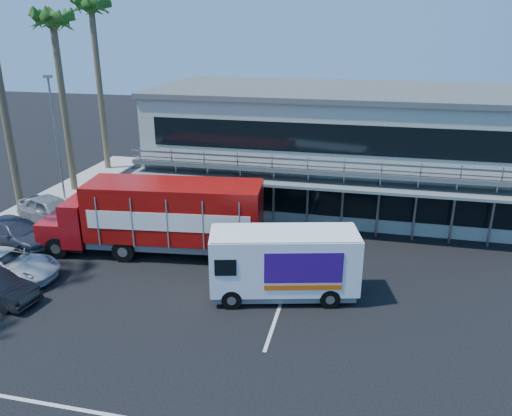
# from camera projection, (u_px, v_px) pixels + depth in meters

# --- Properties ---
(ground) EXTENTS (120.00, 120.00, 0.00)m
(ground) POSITION_uv_depth(u_px,v_px,m) (226.00, 315.00, 20.00)
(ground) COLOR black
(ground) RESTS_ON ground
(building) EXTENTS (22.40, 12.00, 7.30)m
(building) POSITION_uv_depth(u_px,v_px,m) (334.00, 146.00, 31.79)
(building) COLOR #979C8F
(building) RESTS_ON ground
(curb_strip) EXTENTS (3.00, 32.00, 0.16)m
(curb_strip) POSITION_uv_depth(u_px,v_px,m) (3.00, 227.00, 28.56)
(curb_strip) COLOR #A5A399
(curb_strip) RESTS_ON ground
(palm_e) EXTENTS (2.80, 2.80, 12.25)m
(palm_e) POSITION_uv_depth(u_px,v_px,m) (54.00, 31.00, 31.26)
(palm_e) COLOR brown
(palm_e) RESTS_ON ground
(palm_f) EXTENTS (2.80, 2.80, 13.25)m
(palm_f) POSITION_uv_depth(u_px,v_px,m) (92.00, 17.00, 36.07)
(palm_f) COLOR brown
(palm_f) RESTS_ON ground
(light_pole_far) EXTENTS (0.50, 0.25, 8.09)m
(light_pole_far) POSITION_uv_depth(u_px,v_px,m) (56.00, 133.00, 31.44)
(light_pole_far) COLOR gray
(light_pole_far) RESTS_ON ground
(red_truck) EXTENTS (11.34, 3.81, 3.74)m
(red_truck) POSITION_uv_depth(u_px,v_px,m) (160.00, 215.00, 24.77)
(red_truck) COLOR #9D0C10
(red_truck) RESTS_ON ground
(white_van) EXTENTS (6.45, 3.49, 2.99)m
(white_van) POSITION_uv_depth(u_px,v_px,m) (284.00, 263.00, 20.87)
(white_van) COLOR white
(white_van) RESTS_ON ground
(parked_car_c) EXTENTS (4.95, 2.36, 1.36)m
(parked_car_c) POSITION_uv_depth(u_px,v_px,m) (6.00, 265.00, 22.69)
(parked_car_c) COLOR silver
(parked_car_c) RESTS_ON ground
(parked_car_d) EXTENTS (5.44, 3.21, 1.48)m
(parked_car_d) POSITION_uv_depth(u_px,v_px,m) (16.00, 233.00, 25.99)
(parked_car_d) COLOR #2E313E
(parked_car_d) RESTS_ON ground
(parked_car_e) EXTENTS (5.27, 3.69, 1.66)m
(parked_car_e) POSITION_uv_depth(u_px,v_px,m) (52.00, 211.00, 28.88)
(parked_car_e) COLOR gray
(parked_car_e) RESTS_ON ground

